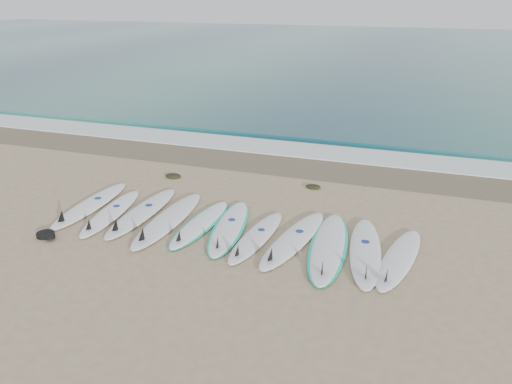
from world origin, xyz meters
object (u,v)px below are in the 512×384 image
(surfboard_0, at_px, (89,205))
(leash_coil, at_px, (46,235))
(surfboard_10, at_px, (398,259))
(surfboard_5, at_px, (229,228))

(surfboard_0, height_order, leash_coil, surfboard_0)
(surfboard_0, relative_size, leash_coil, 5.82)
(leash_coil, bearing_deg, surfboard_0, 93.26)
(leash_coil, bearing_deg, surfboard_10, 10.70)
(surfboard_5, relative_size, leash_coil, 5.66)
(surfboard_0, bearing_deg, surfboard_10, -3.93)
(surfboard_5, height_order, surfboard_10, surfboard_5)
(surfboard_5, xyz_separation_m, leash_coil, (-3.15, -1.42, 0.00))
(surfboard_0, bearing_deg, leash_coil, -88.71)
(surfboard_0, relative_size, surfboard_10, 1.08)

